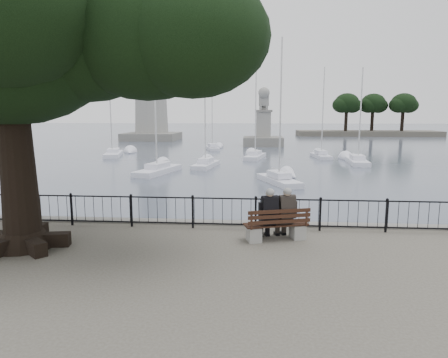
# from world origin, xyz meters

# --- Properties ---
(harbor) EXTENTS (260.00, 260.00, 1.20)m
(harbor) POSITION_xyz_m (0.00, 3.00, -0.50)
(harbor) COLOR #66635E
(harbor) RESTS_ON ground
(railing) EXTENTS (22.06, 0.06, 1.00)m
(railing) POSITION_xyz_m (0.00, 2.50, 0.56)
(railing) COLOR black
(railing) RESTS_ON ground
(bench) EXTENTS (1.92, 1.06, 0.97)m
(bench) POSITION_xyz_m (1.60, 1.43, 0.34)
(bench) COLOR gray
(bench) RESTS_ON ground
(person_left) EXTENTS (0.59, 0.84, 1.54)m
(person_left) POSITION_xyz_m (1.35, 1.47, 0.71)
(person_left) COLOR black
(person_left) RESTS_ON ground
(person_right) EXTENTS (0.59, 0.84, 1.54)m
(person_right) POSITION_xyz_m (1.85, 1.62, 0.71)
(person_right) COLOR black
(person_right) RESTS_ON ground
(tree) EXTENTS (10.83, 7.56, 8.85)m
(tree) POSITION_xyz_m (-4.48, 0.39, 5.82)
(tree) COLOR black
(tree) RESTS_ON ground
(lighthouse) EXTENTS (9.44, 9.44, 29.06)m
(lighthouse) POSITION_xyz_m (-18.00, 62.00, 11.18)
(lighthouse) COLOR #66635E
(lighthouse) RESTS_ON ground
(lion_monument) EXTENTS (5.78, 5.78, 8.58)m
(lion_monument) POSITION_xyz_m (2.00, 49.94, 1.14)
(lion_monument) COLOR #66635E
(lion_monument) RESTS_ON ground
(sailboat_a) EXTENTS (2.84, 5.85, 9.80)m
(sailboat_a) POSITION_xyz_m (-6.74, 20.95, -0.71)
(sailboat_a) COLOR white
(sailboat_a) RESTS_ON ground
(sailboat_b) EXTENTS (2.08, 5.13, 11.53)m
(sailboat_b) POSITION_xyz_m (-3.44, 25.00, -0.65)
(sailboat_b) COLOR white
(sailboat_b) RESTS_ON ground
(sailboat_c) EXTENTS (2.99, 4.93, 9.61)m
(sailboat_c) POSITION_xyz_m (2.53, 17.04, -0.69)
(sailboat_c) COLOR white
(sailboat_c) RESTS_ON ground
(sailboat_d) EXTENTS (1.94, 5.59, 9.04)m
(sailboat_d) POSITION_xyz_m (10.53, 28.62, -0.72)
(sailboat_d) COLOR white
(sailboat_d) RESTS_ON ground
(sailboat_e) EXTENTS (2.95, 6.00, 12.46)m
(sailboat_e) POSITION_xyz_m (-14.94, 33.53, -0.65)
(sailboat_e) COLOR white
(sailboat_e) RESTS_ON ground
(sailboat_f) EXTENTS (2.44, 5.34, 10.78)m
(sailboat_f) POSITION_xyz_m (0.88, 32.43, -0.67)
(sailboat_f) COLOR white
(sailboat_f) RESTS_ON ground
(sailboat_g) EXTENTS (1.79, 4.85, 9.63)m
(sailboat_g) POSITION_xyz_m (7.93, 33.72, -0.69)
(sailboat_g) COLOR white
(sailboat_g) RESTS_ON ground
(sailboat_h) EXTENTS (2.48, 4.86, 10.56)m
(sailboat_h) POSITION_xyz_m (-4.79, 42.69, -0.67)
(sailboat_h) COLOR white
(sailboat_h) RESTS_ON ground
(far_shore) EXTENTS (30.00, 8.60, 9.18)m
(far_shore) POSITION_xyz_m (25.54, 79.46, 3.00)
(far_shore) COLOR #4A463C
(far_shore) RESTS_ON ground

